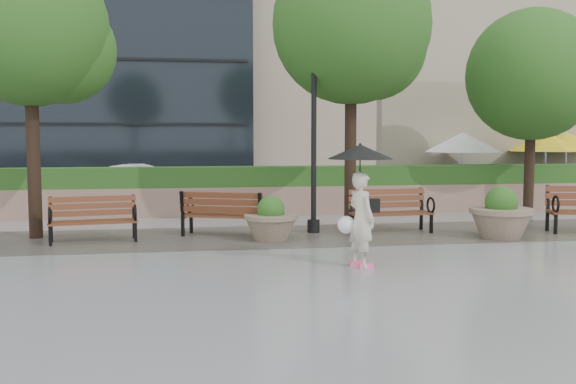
{
  "coord_description": "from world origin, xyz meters",
  "views": [
    {
      "loc": [
        -1.86,
        -10.81,
        2.2
      ],
      "look_at": [
        0.09,
        1.59,
        1.1
      ],
      "focal_mm": 40.0,
      "sensor_mm": 36.0,
      "label": 1
    }
  ],
  "objects": [
    {
      "name": "hedge_wall",
      "position": [
        0.0,
        7.0,
        0.66
      ],
      "size": [
        24.0,
        0.8,
        1.35
      ],
      "color": "#906D5D",
      "rests_on": "ground"
    },
    {
      "name": "tree_0",
      "position": [
        -4.95,
        3.61,
        4.34
      ],
      "size": [
        3.4,
        3.29,
        6.11
      ],
      "color": "black",
      "rests_on": "ground"
    },
    {
      "name": "cobble_strip",
      "position": [
        0.0,
        3.0,
        0.01
      ],
      "size": [
        28.0,
        3.2,
        0.01
      ],
      "primitive_type": "cube",
      "color": "#383330",
      "rests_on": "ground"
    },
    {
      "name": "bench_1",
      "position": [
        -3.8,
        2.8,
        0.28
      ],
      "size": [
        1.84,
        0.96,
        0.94
      ],
      "rotation": [
        0.0,
        0.0,
        0.15
      ],
      "color": "brown",
      "rests_on": "ground"
    },
    {
      "name": "patio_umb_yellow_a",
      "position": [
        9.89,
        8.87,
        1.99
      ],
      "size": [
        2.5,
        2.5,
        2.3
      ],
      "color": "black",
      "rests_on": "ground"
    },
    {
      "name": "planter_left",
      "position": [
        -0.14,
        2.47,
        0.37
      ],
      "size": [
        1.13,
        1.13,
        0.95
      ],
      "color": "#7F6B56",
      "rests_on": "ground"
    },
    {
      "name": "patio_umb_yellow_b",
      "position": [
        10.8,
        9.15,
        1.99
      ],
      "size": [
        2.5,
        2.5,
        2.3
      ],
      "color": "black",
      "rests_on": "ground"
    },
    {
      "name": "bench_3",
      "position": [
        2.69,
        3.08,
        0.29
      ],
      "size": [
        1.9,
        0.89,
        0.99
      ],
      "rotation": [
        0.0,
        0.0,
        0.09
      ],
      "color": "brown",
      "rests_on": "ground"
    },
    {
      "name": "tree_1",
      "position": [
        2.18,
        4.28,
        4.7
      ],
      "size": [
        3.81,
        3.77,
        6.72
      ],
      "color": "black",
      "rests_on": "ground"
    },
    {
      "name": "patio_umb_white",
      "position": [
        6.77,
        8.41,
        1.99
      ],
      "size": [
        2.5,
        2.5,
        2.3
      ],
      "color": "black",
      "rests_on": "ground"
    },
    {
      "name": "tree_2",
      "position": [
        7.77,
        5.94,
        3.79
      ],
      "size": [
        3.69,
        3.63,
        5.71
      ],
      "color": "black",
      "rests_on": "ground"
    },
    {
      "name": "ground",
      "position": [
        0.0,
        0.0,
        0.0
      ],
      "size": [
        100.0,
        100.0,
        0.0
      ],
      "primitive_type": "plane",
      "color": "gray",
      "rests_on": "ground"
    },
    {
      "name": "bench_2",
      "position": [
        -1.07,
        3.2,
        0.3
      ],
      "size": [
        1.97,
        1.35,
        0.99
      ],
      "rotation": [
        0.0,
        0.0,
        2.77
      ],
      "color": "brown",
      "rests_on": "ground"
    },
    {
      "name": "planter_right",
      "position": [
        4.81,
        2.02,
        0.44
      ],
      "size": [
        1.34,
        1.34,
        1.12
      ],
      "color": "#7F6B56",
      "rests_on": "ground"
    },
    {
      "name": "cafe_wall",
      "position": [
        9.5,
        10.0,
        2.0
      ],
      "size": [
        10.0,
        0.6,
        4.0
      ],
      "primitive_type": "cube",
      "color": "tan",
      "rests_on": "ground"
    },
    {
      "name": "cafe_hedge",
      "position": [
        9.0,
        7.8,
        0.45
      ],
      "size": [
        8.0,
        0.5,
        0.9
      ],
      "primitive_type": "cube",
      "color": "#2A511B",
      "rests_on": "ground"
    },
    {
      "name": "asphalt_street",
      "position": [
        0.0,
        11.0,
        0.0
      ],
      "size": [
        40.0,
        7.0,
        0.0
      ],
      "primitive_type": "cube",
      "color": "black",
      "rests_on": "ground"
    },
    {
      "name": "pedestrian",
      "position": [
        1.0,
        -0.45,
        1.25
      ],
      "size": [
        1.12,
        1.12,
        2.05
      ],
      "rotation": [
        0.0,
        0.0,
        1.94
      ],
      "color": "beige",
      "rests_on": "ground"
    },
    {
      "name": "lamppost",
      "position": [
        0.96,
        3.37,
        2.01
      ],
      "size": [
        0.28,
        0.28,
        4.53
      ],
      "color": "black",
      "rests_on": "ground"
    },
    {
      "name": "car_right",
      "position": [
        -3.3,
        10.2,
        0.64
      ],
      "size": [
        4.09,
        2.03,
        1.29
      ],
      "primitive_type": "imported",
      "rotation": [
        0.0,
        0.0,
        1.39
      ],
      "color": "silver",
      "rests_on": "ground"
    }
  ]
}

